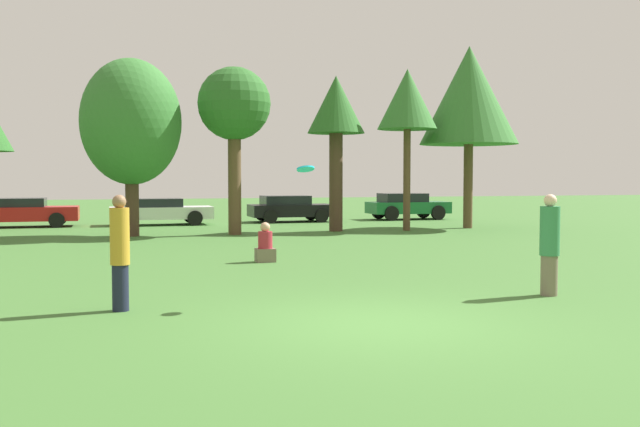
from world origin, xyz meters
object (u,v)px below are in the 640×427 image
(tree_3, at_px, (234,107))
(parked_car_red, at_px, (21,212))
(parked_car_green, at_px, (407,205))
(person_catcher, at_px, (550,244))
(tree_5, at_px, (407,101))
(parked_car_black, at_px, (290,208))
(person_thrower, at_px, (120,252))
(frisbee, at_px, (306,169))
(bystander_sitting, at_px, (265,246))
(tree_4, at_px, (336,111))
(tree_6, at_px, (469,96))
(parked_car_white, at_px, (160,211))
(tree_2, at_px, (131,123))

(tree_3, relative_size, parked_car_red, 1.38)
(parked_car_red, bearing_deg, parked_car_green, 1.11)
(person_catcher, bearing_deg, parked_car_green, -102.04)
(tree_5, xyz_separation_m, parked_car_black, (-3.05, 6.47, -4.36))
(parked_car_red, height_order, parked_car_green, parked_car_green)
(person_thrower, bearing_deg, person_catcher, 0.00)
(frisbee, bearing_deg, bystander_sitting, 84.38)
(parked_car_green, bearing_deg, frisbee, -117.74)
(tree_4, xyz_separation_m, parked_car_green, (5.67, 6.21, -3.89))
(tree_6, distance_m, parked_car_white, 13.95)
(parked_car_white, xyz_separation_m, parked_car_green, (11.93, 0.68, 0.06))
(tree_5, bearing_deg, parked_car_white, 146.25)
(frisbee, bearing_deg, parked_car_white, 92.88)
(frisbee, height_order, bystander_sitting, frisbee)
(tree_5, bearing_deg, parked_car_red, 156.54)
(tree_3, bearing_deg, person_catcher, -78.26)
(tree_5, bearing_deg, person_thrower, -128.03)
(parked_car_green, bearing_deg, person_catcher, -107.39)
(bystander_sitting, bearing_deg, tree_5, 48.51)
(bystander_sitting, bearing_deg, tree_2, 108.28)
(tree_5, relative_size, parked_car_red, 1.43)
(tree_6, distance_m, parked_car_green, 7.74)
(person_catcher, distance_m, tree_3, 15.34)
(person_thrower, bearing_deg, tree_3, 78.64)
(frisbee, xyz_separation_m, tree_3, (1.25, 14.13, 2.38))
(frisbee, relative_size, tree_2, 0.05)
(bystander_sitting, relative_size, tree_2, 0.16)
(frisbee, distance_m, tree_4, 15.70)
(tree_4, height_order, parked_car_white, tree_4)
(frisbee, relative_size, bystander_sitting, 0.30)
(tree_2, bearing_deg, frisbee, -80.91)
(frisbee, height_order, tree_3, tree_3)
(tree_3, bearing_deg, frisbee, -95.07)
(bystander_sitting, relative_size, parked_car_green, 0.25)
(bystander_sitting, bearing_deg, parked_car_red, 115.98)
(tree_4, relative_size, parked_car_red, 1.36)
(tree_5, distance_m, parked_car_white, 11.67)
(frisbee, distance_m, parked_car_red, 21.55)
(person_thrower, relative_size, tree_3, 0.30)
(person_catcher, xyz_separation_m, tree_3, (-3.03, 14.58, 3.69))
(tree_3, height_order, parked_car_red, tree_3)
(person_catcher, relative_size, parked_car_white, 0.41)
(parked_car_red, xyz_separation_m, parked_car_white, (5.59, -0.32, -0.02))
(person_thrower, height_order, person_catcher, person_thrower)
(tree_5, height_order, tree_6, tree_6)
(tree_2, relative_size, parked_car_red, 1.42)
(parked_car_white, relative_size, parked_car_black, 1.12)
(tree_4, distance_m, parked_car_black, 7.17)
(frisbee, bearing_deg, person_thrower, 175.75)
(tree_6, height_order, parked_car_green, tree_6)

